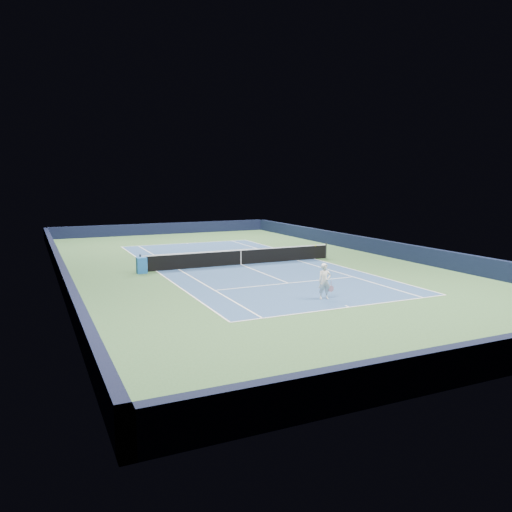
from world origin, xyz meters
name	(u,v)px	position (x,y,z in m)	size (l,w,h in m)	color
ground	(241,265)	(0.00, 0.00, 0.00)	(40.00, 40.00, 0.00)	#33572F
wall_far	(163,229)	(0.00, 19.82, 0.55)	(22.00, 0.35, 1.10)	black
wall_right	(377,247)	(10.82, 0.00, 0.55)	(0.35, 40.00, 1.10)	black
wall_left	(60,269)	(-10.82, 0.00, 0.55)	(0.35, 40.00, 1.10)	black
court_surface	(241,265)	(0.00, 0.00, 0.00)	(10.97, 23.77, 0.01)	navy
baseline_far	(187,243)	(0.00, 11.88, 0.01)	(10.97, 0.08, 0.00)	white
baseline_near	(349,307)	(0.00, -11.88, 0.01)	(10.97, 0.08, 0.00)	white
sideline_doubles_right	(314,259)	(5.49, 0.00, 0.01)	(0.08, 23.77, 0.00)	white
sideline_doubles_left	(156,271)	(-5.49, 0.00, 0.01)	(0.08, 23.77, 0.00)	white
sideline_singles_right	(297,260)	(4.12, 0.00, 0.01)	(0.08, 23.77, 0.00)	white
sideline_singles_left	(179,269)	(-4.12, 0.00, 0.01)	(0.08, 23.77, 0.00)	white
service_line_far	(208,252)	(0.00, 6.40, 0.01)	(8.23, 0.08, 0.00)	white
service_line_near	(288,283)	(0.00, -6.40, 0.01)	(8.23, 0.08, 0.00)	white
center_service_line	(241,264)	(0.00, 0.00, 0.01)	(0.08, 12.80, 0.00)	white
center_mark_far	(187,243)	(0.00, 11.73, 0.01)	(0.08, 0.30, 0.00)	white
center_mark_near	(347,306)	(0.00, -11.73, 0.01)	(0.08, 0.30, 0.00)	white
tennis_net	(241,257)	(0.00, 0.00, 0.50)	(12.90, 0.10, 1.07)	black
sponsor_cube	(142,265)	(-6.40, -0.31, 0.47)	(0.59, 0.53, 0.93)	#1B5AA7
tennis_player	(325,281)	(-0.17, -10.15, 0.83)	(0.79, 1.28, 2.37)	white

